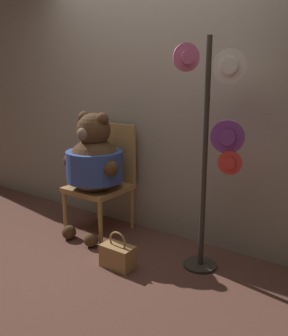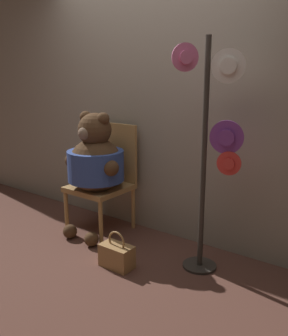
# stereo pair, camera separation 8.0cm
# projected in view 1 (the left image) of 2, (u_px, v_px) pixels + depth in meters

# --- Properties ---
(ground_plane) EXTENTS (14.00, 14.00, 0.00)m
(ground_plane) POSITION_uv_depth(u_px,v_px,m) (114.00, 253.00, 3.36)
(ground_plane) COLOR brown
(wall_back) EXTENTS (8.00, 0.10, 2.75)m
(wall_back) POSITION_uv_depth(u_px,v_px,m) (157.00, 94.00, 3.56)
(wall_back) COLOR gray
(wall_back) RESTS_ON ground_plane
(chair) EXTENTS (0.53, 0.55, 1.07)m
(chair) POSITION_uv_depth(u_px,v_px,m) (105.00, 176.00, 3.77)
(chair) COLOR #B2844C
(chair) RESTS_ON ground_plane
(teddy_bear) EXTENTS (0.65, 0.58, 1.22)m
(teddy_bear) POSITION_uv_depth(u_px,v_px,m) (94.00, 162.00, 3.56)
(teddy_bear) COLOR #4C331E
(teddy_bear) RESTS_ON ground_plane
(hat_display_rack) EXTENTS (0.46, 0.36, 1.83)m
(hat_display_rack) POSITION_uv_depth(u_px,v_px,m) (211.00, 151.00, 2.86)
(hat_display_rack) COLOR #332D28
(hat_display_rack) RESTS_ON ground_plane
(handbag_on_ground) EXTENTS (0.28, 0.16, 0.32)m
(handbag_on_ground) POSITION_uv_depth(u_px,v_px,m) (118.00, 256.00, 3.08)
(handbag_on_ground) COLOR #A87A47
(handbag_on_ground) RESTS_ON ground_plane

